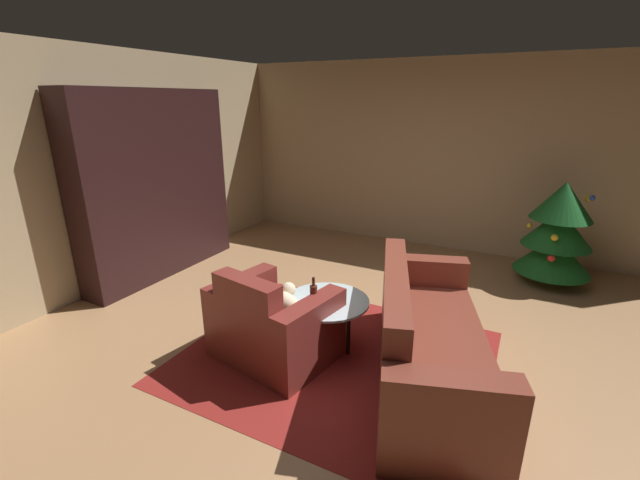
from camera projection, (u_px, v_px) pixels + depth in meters
The scene contains 11 objects.
ground_plane at pixel (363, 353), 3.66m from camera, with size 7.59×7.59×0.00m, color #A67950.
wall_back at pixel (448, 157), 5.89m from camera, with size 6.45×0.06×2.65m, color tan.
wall_left at pixel (97, 174), 4.60m from camera, with size 0.06×6.37×2.65m, color tan.
area_rug at pixel (335, 357), 3.59m from camera, with size 2.49×2.13×0.01m, color maroon.
bookshelf_unit at pixel (165, 184), 5.14m from camera, with size 0.38×2.10×2.23m.
armchair_red at pixel (272, 325), 3.52m from camera, with size 1.08×0.91×0.82m.
couch_red at pixel (426, 344), 3.24m from camera, with size 1.36×2.15×0.89m.
coffee_table at pixel (327, 305), 3.58m from camera, with size 0.73×0.73×0.48m.
book_stack_on_table at pixel (329, 297), 3.55m from camera, with size 0.23×0.16×0.07m.
bottle_on_table at pixel (314, 297), 3.37m from camera, with size 0.06×0.06×0.29m.
decorated_tree at pixel (558, 232), 4.86m from camera, with size 0.85×0.85×1.23m.
Camera 1 is at (1.09, -2.97, 2.11)m, focal length 23.44 mm.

